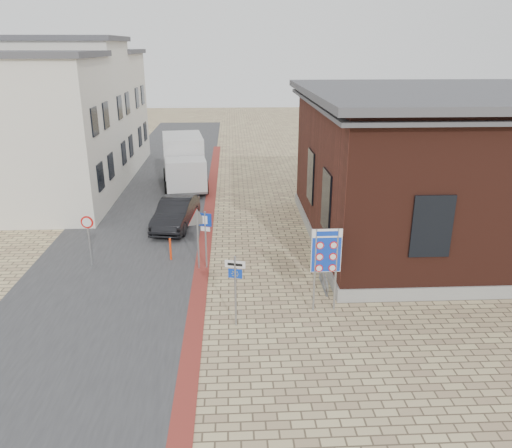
{
  "coord_description": "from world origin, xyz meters",
  "views": [
    {
      "loc": [
        -0.7,
        -14.49,
        8.54
      ],
      "look_at": [
        0.17,
        3.18,
        2.2
      ],
      "focal_mm": 35.0,
      "sensor_mm": 36.0,
      "label": 1
    }
  ],
  "objects_px": {
    "box_truck": "(184,162)",
    "parking_sign": "(205,230)",
    "sedan": "(176,213)",
    "essen_sign": "(235,281)",
    "bollard": "(170,249)",
    "border_sign": "(326,252)"
  },
  "relations": [
    {
      "from": "border_sign",
      "to": "sedan",
      "type": "bearing_deg",
      "value": 123.76
    },
    {
      "from": "essen_sign",
      "to": "box_truck",
      "type": "bearing_deg",
      "value": 115.33
    },
    {
      "from": "sedan",
      "to": "parking_sign",
      "type": "bearing_deg",
      "value": -62.05
    },
    {
      "from": "box_truck",
      "to": "essen_sign",
      "type": "relative_size",
      "value": 2.61
    },
    {
      "from": "sedan",
      "to": "essen_sign",
      "type": "height_order",
      "value": "essen_sign"
    },
    {
      "from": "sedan",
      "to": "box_truck",
      "type": "height_order",
      "value": "box_truck"
    },
    {
      "from": "bollard",
      "to": "parking_sign",
      "type": "bearing_deg",
      "value": -29.56
    },
    {
      "from": "essen_sign",
      "to": "bollard",
      "type": "xyz_separation_m",
      "value": [
        -2.69,
        5.37,
        -1.12
      ]
    },
    {
      "from": "sedan",
      "to": "parking_sign",
      "type": "distance_m",
      "value": 5.34
    },
    {
      "from": "essen_sign",
      "to": "bollard",
      "type": "distance_m",
      "value": 6.11
    },
    {
      "from": "bollard",
      "to": "sedan",
      "type": "bearing_deg",
      "value": 92.48
    },
    {
      "from": "parking_sign",
      "to": "bollard",
      "type": "relative_size",
      "value": 2.49
    },
    {
      "from": "essen_sign",
      "to": "parking_sign",
      "type": "xyz_separation_m",
      "value": [
        -1.14,
        4.49,
        0.04
      ]
    },
    {
      "from": "box_truck",
      "to": "parking_sign",
      "type": "xyz_separation_m",
      "value": [
        1.94,
        -12.52,
        0.0
      ]
    },
    {
      "from": "essen_sign",
      "to": "sedan",
      "type": "bearing_deg",
      "value": 121.91
    },
    {
      "from": "sedan",
      "to": "parking_sign",
      "type": "height_order",
      "value": "parking_sign"
    },
    {
      "from": "box_truck",
      "to": "bollard",
      "type": "relative_size",
      "value": 6.53
    },
    {
      "from": "parking_sign",
      "to": "sedan",
      "type": "bearing_deg",
      "value": 128.78
    },
    {
      "from": "border_sign",
      "to": "essen_sign",
      "type": "height_order",
      "value": "border_sign"
    },
    {
      "from": "border_sign",
      "to": "box_truck",
      "type": "bearing_deg",
      "value": 110.07
    },
    {
      "from": "sedan",
      "to": "parking_sign",
      "type": "relative_size",
      "value": 1.81
    },
    {
      "from": "parking_sign",
      "to": "essen_sign",
      "type": "bearing_deg",
      "value": -56.06
    }
  ]
}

